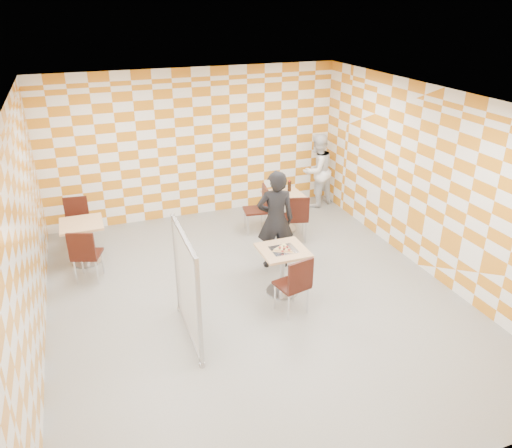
# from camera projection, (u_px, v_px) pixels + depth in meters

# --- Properties ---
(room_shell) EXTENTS (7.00, 7.00, 7.00)m
(room_shell) POSITION_uv_depth(u_px,v_px,m) (242.00, 195.00, 7.49)
(room_shell) COLOR gray
(room_shell) RESTS_ON ground
(main_table) EXTENTS (0.70, 0.70, 0.75)m
(main_table) POSITION_uv_depth(u_px,v_px,m) (283.00, 263.00, 7.61)
(main_table) COLOR tan
(main_table) RESTS_ON ground
(second_table) EXTENTS (0.70, 0.70, 0.75)m
(second_table) POSITION_uv_depth(u_px,v_px,m) (284.00, 205.00, 9.70)
(second_table) COLOR tan
(second_table) RESTS_ON ground
(empty_table) EXTENTS (0.70, 0.70, 0.75)m
(empty_table) POSITION_uv_depth(u_px,v_px,m) (83.00, 236.00, 8.48)
(empty_table) COLOR tan
(empty_table) RESTS_ON ground
(chair_main_front) EXTENTS (0.50, 0.51, 0.92)m
(chair_main_front) POSITION_uv_depth(u_px,v_px,m) (296.00, 282.00, 7.05)
(chair_main_front) COLOR black
(chair_main_front) RESTS_ON ground
(chair_second_front) EXTENTS (0.52, 0.53, 0.92)m
(chair_second_front) POSITION_uv_depth(u_px,v_px,m) (297.00, 215.00, 9.19)
(chair_second_front) COLOR black
(chair_second_front) RESTS_ON ground
(chair_second_side) EXTENTS (0.49, 0.48, 0.92)m
(chair_second_side) POSITION_uv_depth(u_px,v_px,m) (260.00, 205.00, 9.60)
(chair_second_side) COLOR black
(chair_second_side) RESTS_ON ground
(chair_empty_near) EXTENTS (0.54, 0.55, 0.92)m
(chair_empty_near) POSITION_uv_depth(u_px,v_px,m) (85.00, 252.00, 7.86)
(chair_empty_near) COLOR black
(chair_empty_near) RESTS_ON ground
(chair_empty_far) EXTENTS (0.46, 0.47, 0.92)m
(chair_empty_far) POSITION_uv_depth(u_px,v_px,m) (77.00, 219.00, 9.04)
(chair_empty_far) COLOR black
(chair_empty_far) RESTS_ON ground
(partition) EXTENTS (0.08, 1.38, 1.55)m
(partition) POSITION_uv_depth(u_px,v_px,m) (187.00, 287.00, 6.47)
(partition) COLOR white
(partition) RESTS_ON ground
(man_dark) EXTENTS (0.69, 0.53, 1.71)m
(man_dark) POSITION_uv_depth(u_px,v_px,m) (275.00, 220.00, 8.24)
(man_dark) COLOR black
(man_dark) RESTS_ON ground
(man_white) EXTENTS (0.94, 0.84, 1.60)m
(man_white) POSITION_uv_depth(u_px,v_px,m) (317.00, 170.00, 10.72)
(man_white) COLOR white
(man_white) RESTS_ON ground
(pizza_on_foil) EXTENTS (0.40, 0.40, 0.04)m
(pizza_on_foil) POSITION_uv_depth(u_px,v_px,m) (283.00, 249.00, 7.49)
(pizza_on_foil) COLOR silver
(pizza_on_foil) RESTS_ON main_table
(sport_bottle) EXTENTS (0.06, 0.06, 0.20)m
(sport_bottle) POSITION_uv_depth(u_px,v_px,m) (275.00, 188.00, 9.63)
(sport_bottle) COLOR white
(sport_bottle) RESTS_ON second_table
(soda_bottle) EXTENTS (0.07, 0.07, 0.23)m
(soda_bottle) POSITION_uv_depth(u_px,v_px,m) (289.00, 186.00, 9.69)
(soda_bottle) COLOR black
(soda_bottle) RESTS_ON second_table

